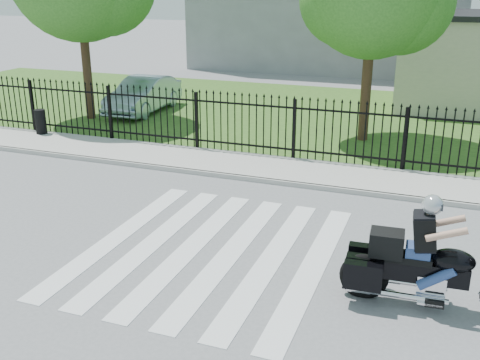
% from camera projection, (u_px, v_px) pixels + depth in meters
% --- Properties ---
extents(ground, '(120.00, 120.00, 0.00)m').
position_uv_depth(ground, '(210.00, 251.00, 10.74)').
color(ground, slate).
rests_on(ground, ground).
extents(crosswalk, '(5.00, 5.50, 0.01)m').
position_uv_depth(crosswalk, '(210.00, 250.00, 10.74)').
color(crosswalk, silver).
rests_on(crosswalk, ground).
extents(sidewalk, '(40.00, 2.00, 0.12)m').
position_uv_depth(sidewalk, '(283.00, 170.00, 15.13)').
color(sidewalk, '#ADAAA3').
rests_on(sidewalk, ground).
extents(curb, '(40.00, 0.12, 0.12)m').
position_uv_depth(curb, '(272.00, 182.00, 14.25)').
color(curb, '#ADAAA3').
rests_on(curb, ground).
extents(grass_strip, '(40.00, 12.00, 0.02)m').
position_uv_depth(grass_strip, '(335.00, 116.00, 21.33)').
color(grass_strip, '#2D511C').
rests_on(grass_strip, ground).
extents(iron_fence, '(26.00, 0.04, 1.80)m').
position_uv_depth(iron_fence, '(294.00, 131.00, 15.73)').
color(iron_fence, black).
rests_on(iron_fence, ground).
extents(motorcycle_rider, '(2.89, 0.97, 1.91)m').
position_uv_depth(motorcycle_rider, '(430.00, 261.00, 8.67)').
color(motorcycle_rider, black).
rests_on(motorcycle_rider, ground).
extents(parked_car, '(1.56, 4.14, 1.35)m').
position_uv_depth(parked_car, '(143.00, 95.00, 21.79)').
color(parked_car, '#97B1BE').
rests_on(parked_car, grass_strip).
extents(litter_bin, '(0.42, 0.42, 0.80)m').
position_uv_depth(litter_bin, '(41.00, 122.00, 18.38)').
color(litter_bin, black).
rests_on(litter_bin, sidewalk).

